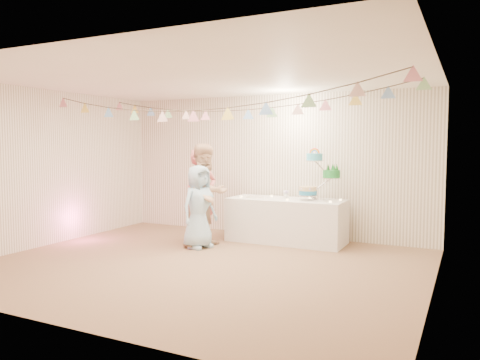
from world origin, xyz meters
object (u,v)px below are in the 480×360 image
at_px(table, 286,220).
at_px(cake_stand, 319,176).
at_px(person_child, 199,207).
at_px(person_adult_a, 201,195).
at_px(person_adult_b, 206,195).

bearing_deg(table, cake_stand, 5.19).
bearing_deg(person_child, table, -28.93).
distance_m(table, cake_stand, 0.96).
distance_m(cake_stand, person_adult_a, 2.04).
bearing_deg(person_child, person_adult_a, 45.13).
xyz_separation_m(table, person_adult_a, (-1.34, -0.64, 0.43)).
xyz_separation_m(cake_stand, person_adult_a, (-1.89, -0.69, -0.35)).
height_order(cake_stand, person_adult_a, person_adult_a).
distance_m(table, person_adult_b, 1.48).
bearing_deg(cake_stand, table, -174.81).
relative_size(cake_stand, person_child, 0.60).
relative_size(person_adult_a, person_child, 1.19).
bearing_deg(person_adult_a, cake_stand, -37.82).
bearing_deg(person_adult_a, table, -32.31).
relative_size(cake_stand, person_adult_a, 0.50).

